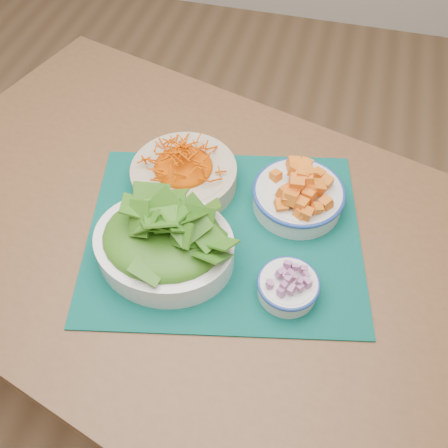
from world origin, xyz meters
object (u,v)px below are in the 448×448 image
carrot_bowl (184,171)px  lettuce_bowl (163,240)px  placemat (224,233)px  squash_bowl (299,192)px  onion_bowl (288,285)px  table (183,247)px

carrot_bowl → lettuce_bowl: lettuce_bowl is taller
lettuce_bowl → carrot_bowl: bearing=100.0°
placemat → squash_bowl: bearing=28.1°
onion_bowl → squash_bowl: bearing=95.0°
placemat → onion_bowl: 0.19m
placemat → lettuce_bowl: size_ratio=1.93×
table → carrot_bowl: (-0.02, 0.10, 0.14)m
carrot_bowl → squash_bowl: (0.25, 0.00, 0.00)m
table → onion_bowl: size_ratio=10.12×
squash_bowl → onion_bowl: 0.22m
lettuce_bowl → onion_bowl: bearing=-1.1°
placemat → lettuce_bowl: (-0.10, -0.09, 0.06)m
lettuce_bowl → onion_bowl: lettuce_bowl is taller
lettuce_bowl → table: bearing=93.6°
table → squash_bowl: bearing=41.2°
squash_bowl → lettuce_bowl: lettuce_bowl is taller
placemat → carrot_bowl: carrot_bowl is taller
table → lettuce_bowl: lettuce_bowl is taller
squash_bowl → lettuce_bowl: 0.30m
table → carrot_bowl: bearing=118.1°
table → lettuce_bowl: bearing=-73.8°
carrot_bowl → onion_bowl: carrot_bowl is taller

